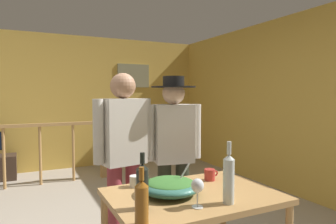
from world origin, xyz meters
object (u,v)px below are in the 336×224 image
mug_white (136,181)px  mug_red (210,175)px  person_standing_left (124,149)px  person_standing_right (173,145)px  wine_bottle_amber (142,202)px  salad_bowl (170,186)px  serving_table (193,205)px  stair_railing (37,145)px  framed_picture (133,76)px  wine_bottle_dark (142,185)px  wine_bottle_clear (229,178)px  wine_glass (197,187)px

mug_white → mug_red: 0.59m
person_standing_left → person_standing_right: size_ratio=1.01×
wine_bottle_amber → person_standing_left: bearing=77.3°
salad_bowl → wine_bottle_amber: 0.51m
serving_table → person_standing_right: (0.25, 0.78, 0.28)m
wine_bottle_amber → person_standing_right: 1.34m
person_standing_left → mug_white: bearing=72.9°
mug_red → person_standing_right: size_ratio=0.08×
person_standing_left → stair_railing: bearing=-86.7°
framed_picture → wine_bottle_dark: (-1.46, -4.32, -0.92)m
stair_railing → wine_bottle_dark: bearing=-82.5°
wine_bottle_amber → person_standing_right: person_standing_right is taller
wine_bottle_dark → mug_red: bearing=24.8°
framed_picture → mug_red: size_ratio=5.60×
serving_table → person_standing_left: 0.87m
wine_bottle_clear → person_standing_right: (0.14, 1.05, 0.03)m
wine_bottle_dark → wine_bottle_amber: wine_bottle_dark is taller
wine_glass → person_standing_right: size_ratio=0.11×
wine_bottle_clear → person_standing_right: bearing=82.1°
salad_bowl → wine_glass: 0.30m
framed_picture → wine_bottle_clear: 4.66m
stair_railing → person_standing_right: (1.11, -2.53, 0.31)m
wine_glass → wine_bottle_dark: (-0.31, 0.13, 0.02)m
salad_bowl → mug_white: 0.31m
mug_white → wine_bottle_amber: bearing=-107.0°
wine_bottle_clear → mug_red: 0.52m
wine_bottle_amber → mug_red: wine_bottle_amber is taller
mug_red → person_standing_left: size_ratio=0.07×
framed_picture → stair_railing: framed_picture is taller
stair_railing → wine_bottle_dark: 3.46m
person_standing_right → serving_table: bearing=82.7°
wine_bottle_clear → person_standing_right: size_ratio=0.24×
framed_picture → person_standing_left: (-1.30, -3.43, -0.86)m
serving_table → mug_white: 0.45m
stair_railing → wine_bottle_clear: bearing=-74.9°
wine_bottle_dark → wine_bottle_amber: bearing=-112.1°
salad_bowl → wine_bottle_dark: size_ratio=1.20×
wine_bottle_clear → serving_table: bearing=111.4°
framed_picture → person_standing_right: framed_picture is taller
mug_red → person_standing_right: (-0.03, 0.57, 0.15)m
wine_bottle_amber → mug_white: (0.19, 0.63, -0.08)m
wine_glass → mug_red: size_ratio=1.47×
person_standing_right → mug_red: bearing=103.6°
framed_picture → salad_bowl: framed_picture is taller
serving_table → person_standing_left: size_ratio=0.70×
serving_table → wine_bottle_dark: (-0.41, -0.11, 0.22)m
wine_bottle_clear → salad_bowl: bearing=129.2°
wine_glass → mug_white: bearing=109.8°
wine_bottle_amber → person_standing_right: (0.75, 1.11, 0.07)m
wine_glass → person_standing_left: person_standing_left is taller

